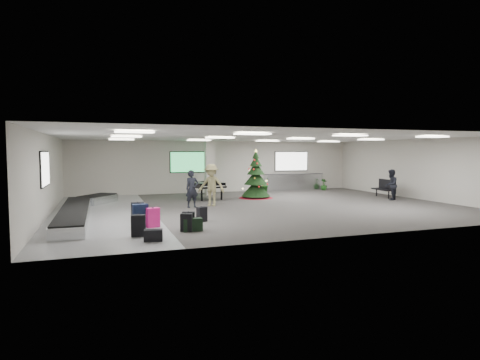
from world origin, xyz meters
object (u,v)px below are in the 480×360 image
object	(u,v)px
pink_suitcase	(153,218)
baggage_carousel	(80,210)
service_counter	(293,182)
grand_piano	(207,185)
traveler_bench	(391,185)
potted_plant_right	(324,184)
christmas_tree	(256,181)
potted_plant_left	(265,185)
traveler_b	(211,185)
traveler_a	(192,189)
bench	(384,187)

from	to	relation	value
pink_suitcase	baggage_carousel	bearing A→B (deg)	109.40
baggage_carousel	service_counter	distance (m)	14.50
grand_piano	traveler_bench	world-z (taller)	traveler_bench
traveler_bench	potted_plant_right	distance (m)	5.98
service_counter	potted_plant_right	world-z (taller)	service_counter
baggage_carousel	christmas_tree	distance (m)	9.41
potted_plant_left	potted_plant_right	xyz separation A→B (m)	(4.09, -0.21, -0.08)
potted_plant_right	christmas_tree	bearing A→B (deg)	-155.27
grand_piano	traveler_bench	size ratio (longest dim) A/B	1.29
traveler_b	potted_plant_left	world-z (taller)	traveler_b
pink_suitcase	traveler_b	world-z (taller)	traveler_b
baggage_carousel	potted_plant_right	xyz separation A→B (m)	(14.70, 5.97, 0.16)
christmas_tree	potted_plant_right	bearing A→B (deg)	24.73
baggage_carousel	grand_piano	distance (m)	7.13
christmas_tree	traveler_a	world-z (taller)	christmas_tree
potted_plant_right	pink_suitcase	bearing A→B (deg)	-142.08
grand_piano	traveler_bench	xyz separation A→B (m)	(8.98, -3.56, 0.04)
service_counter	traveler_a	size ratio (longest dim) A/B	2.39
potted_plant_left	traveler_a	bearing A→B (deg)	-137.07
service_counter	traveler_bench	world-z (taller)	traveler_bench
potted_plant_left	traveler_bench	bearing A→B (deg)	-53.77
christmas_tree	grand_piano	distance (m)	2.69
traveler_b	traveler_bench	xyz separation A→B (m)	(9.45, -0.92, -0.17)
service_counter	potted_plant_right	size ratio (longest dim) A/B	5.39
grand_piano	potted_plant_left	bearing A→B (deg)	20.55
bench	traveler_b	size ratio (longest dim) A/B	0.84
traveler_b	potted_plant_right	xyz separation A→B (m)	(9.03, 5.03, -0.60)
traveler_a	traveler_b	size ratio (longest dim) A/B	0.87
traveler_a	bench	bearing A→B (deg)	-8.31
pink_suitcase	traveler_b	distance (m)	5.62
traveler_b	potted_plant_left	bearing A→B (deg)	80.62
traveler_a	potted_plant_left	xyz separation A→B (m)	(5.91, 5.50, -0.39)
traveler_a	pink_suitcase	bearing A→B (deg)	-129.10
service_counter	bench	distance (m)	6.20
traveler_b	potted_plant_left	size ratio (longest dim) A/B	2.15
baggage_carousel	grand_piano	xyz separation A→B (m)	(6.14, 3.58, 0.55)
pink_suitcase	christmas_tree	bearing A→B (deg)	32.54
christmas_tree	bench	world-z (taller)	christmas_tree
traveler_a	baggage_carousel	bearing A→B (deg)	177.10
christmas_tree	grand_piano	xyz separation A→B (m)	(-2.66, 0.33, -0.16)
pink_suitcase	grand_piano	bearing A→B (deg)	48.11
service_counter	potted_plant_left	xyz separation A→B (m)	(-2.24, -0.56, -0.09)
pink_suitcase	traveler_bench	world-z (taller)	traveler_bench
pink_suitcase	potted_plant_left	xyz separation A→B (m)	(8.19, 9.77, 0.13)
potted_plant_right	baggage_carousel	bearing A→B (deg)	-157.90
baggage_carousel	grand_piano	world-z (taller)	grand_piano
pink_suitcase	traveler_b	bearing A→B (deg)	39.91
bench	potted_plant_right	distance (m)	4.86
grand_piano	bench	bearing A→B (deg)	-23.65
traveler_a	christmas_tree	bearing A→B (deg)	21.02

